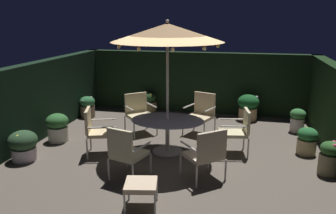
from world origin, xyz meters
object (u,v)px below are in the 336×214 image
patio_chair_north (126,151)px  potted_plant_front_corner (149,102)px  patio_dining_table (167,127)px  patio_chair_southwest (97,128)px  potted_plant_left_near (58,127)px  potted_plant_right_near (87,106)px  potted_plant_back_left (330,158)px  potted_plant_back_center (248,106)px  potted_plant_back_right (23,145)px  ottoman_footrest (141,186)px  patio_chair_southeast (201,111)px  patio_umbrella (167,33)px  potted_plant_right_far (307,140)px  patio_chair_northeast (206,152)px  patio_chair_east (238,129)px  patio_chair_south (139,111)px  potted_plant_left_far (297,119)px

patio_chair_north → potted_plant_front_corner: (-0.88, 4.53, -0.26)m
patio_dining_table → patio_chair_north: (-0.43, -1.44, -0.02)m
patio_chair_southwest → potted_plant_left_near: patio_chair_southwest is taller
potted_plant_right_near → potted_plant_back_left: bearing=-22.4°
potted_plant_back_center → potted_plant_back_right: potted_plant_back_center is taller
ottoman_footrest → potted_plant_back_right: bearing=157.1°
patio_chair_north → potted_plant_right_near: patio_chair_north is taller
patio_chair_southeast → potted_plant_front_corner: patio_chair_southeast is taller
patio_umbrella → patio_chair_southeast: size_ratio=2.75×
patio_umbrella → patio_chair_southeast: bearing=68.5°
potted_plant_back_left → potted_plant_right_far: bearing=104.4°
ottoman_footrest → potted_plant_front_corner: (-1.42, 5.38, -0.07)m
patio_chair_southeast → patio_chair_northeast: bearing=-80.6°
patio_chair_east → patio_chair_southeast: bearing=129.1°
patio_chair_southwest → potted_plant_back_center: patio_chair_southwest is taller
patio_chair_east → potted_plant_back_center: size_ratio=1.33×
potted_plant_right_near → potted_plant_right_far: size_ratio=1.05×
potted_plant_back_left → patio_chair_south: bearing=160.0°
patio_chair_northeast → potted_plant_back_right: patio_chair_northeast is taller
patio_umbrella → ottoman_footrest: bearing=-87.2°
patio_chair_northeast → patio_chair_southeast: size_ratio=0.95×
patio_chair_southeast → potted_plant_front_corner: (-1.86, 1.68, -0.27)m
patio_dining_table → potted_plant_right_far: size_ratio=2.67×
potted_plant_back_center → potted_plant_right_far: bearing=-61.9°
potted_plant_right_far → potted_plant_left_far: 1.49m
patio_chair_south → potted_plant_right_far: 3.99m
patio_chair_southeast → potted_plant_right_near: bearing=168.4°
patio_chair_north → potted_plant_right_far: patio_chair_north is taller
potted_plant_back_center → potted_plant_back_right: (-4.49, -3.96, -0.06)m
patio_chair_east → ottoman_footrest: 2.91m
potted_plant_right_far → patio_chair_northeast: bearing=-138.9°
ottoman_footrest → potted_plant_right_near: bearing=124.3°
patio_chair_south → potted_plant_left_far: bearing=13.4°
potted_plant_right_far → potted_plant_back_left: (0.25, -0.97, 0.03)m
patio_chair_east → potted_plant_back_left: size_ratio=1.50×
ottoman_footrest → potted_plant_back_right: (-2.90, 1.22, -0.04)m
patio_chair_southeast → patio_chair_south: bearing=-169.8°
patio_chair_northeast → patio_chair_southwest: (-2.40, 0.68, 0.04)m
patio_chair_south → potted_plant_back_center: (2.70, 1.76, -0.17)m
patio_chair_northeast → potted_plant_back_center: 4.10m
patio_dining_table → potted_plant_left_far: size_ratio=2.59×
potted_plant_front_corner → potted_plant_right_far: size_ratio=1.05×
potted_plant_left_far → potted_plant_left_near: bearing=-160.6°
patio_chair_north → patio_chair_southwest: size_ratio=0.99×
patio_dining_table → potted_plant_front_corner: bearing=113.0°
potted_plant_back_left → patio_chair_northeast: bearing=-161.4°
patio_chair_north → patio_dining_table: bearing=73.5°
patio_chair_southwest → ottoman_footrest: (1.54, -1.83, -0.21)m
patio_chair_south → patio_chair_southwest: 1.64m
patio_chair_east → patio_chair_south: patio_chair_south is taller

